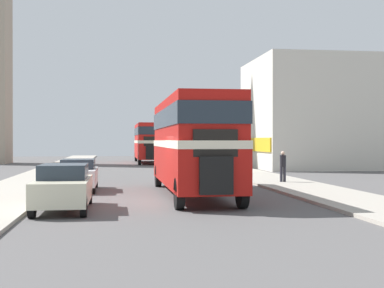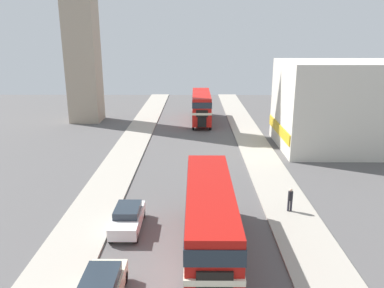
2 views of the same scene
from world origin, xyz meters
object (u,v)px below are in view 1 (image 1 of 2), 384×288
Objects in this scene: bus_distant at (148,140)px; car_parked_mid at (78,174)px; car_parked_near at (64,187)px; pedestrian_walking at (283,164)px; double_decker_bus at (192,139)px.

bus_distant is 2.79× the size of car_parked_mid.
car_parked_near is 2.64× the size of pedestrian_walking.
bus_distant is at bearing 89.82° from double_decker_bus.
car_parked_near is at bearing -139.92° from double_decker_bus.
bus_distant is 6.82× the size of pedestrian_walking.
bus_distant reaches higher than car_parked_near.
bus_distant is 37.62m from car_parked_near.
double_decker_bus reaches higher than car_parked_near.
car_parked_mid is 10.88m from pedestrian_walking.
bus_distant is at bearing 101.29° from pedestrian_walking.
bus_distant reaches higher than pedestrian_walking.
car_parked_mid is (-4.95, 2.85, -1.65)m from double_decker_bus.
double_decker_bus is 6.75× the size of pedestrian_walking.
car_parked_mid is at bearing -99.50° from bus_distant.
pedestrian_walking is (5.67, 5.19, -1.36)m from double_decker_bus.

